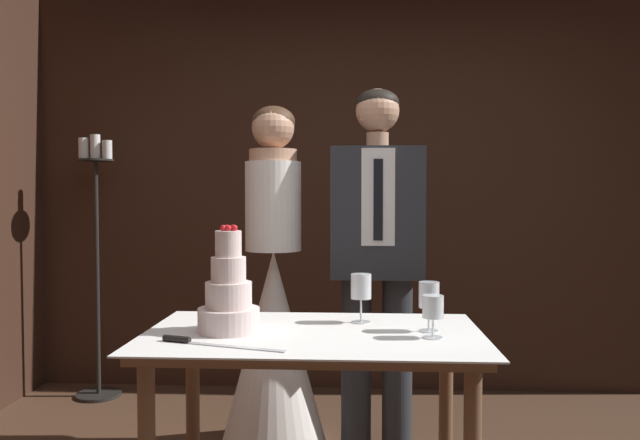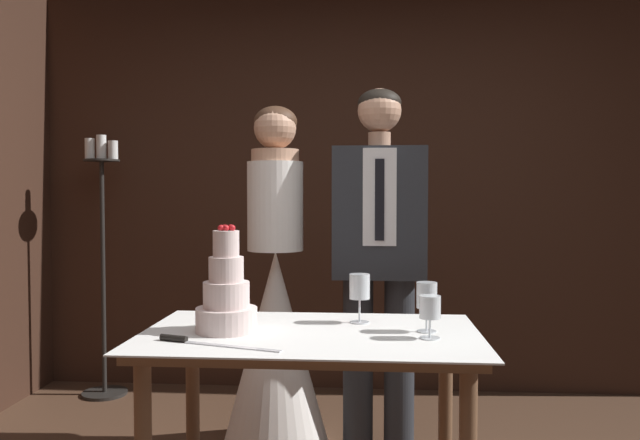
{
  "view_description": "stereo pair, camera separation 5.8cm",
  "coord_description": "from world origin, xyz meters",
  "px_view_note": "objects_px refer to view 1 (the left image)",
  "views": [
    {
      "loc": [
        -0.02,
        -1.96,
        1.27
      ],
      "look_at": [
        -0.17,
        0.7,
        1.16
      ],
      "focal_mm": 35.0,
      "sensor_mm": 36.0,
      "label": 1
    },
    {
      "loc": [
        0.03,
        -1.95,
        1.27
      ],
      "look_at": [
        -0.17,
        0.7,
        1.16
      ],
      "focal_mm": 35.0,
      "sensor_mm": 36.0,
      "label": 2
    }
  ],
  "objects_px": {
    "groom": "(377,245)",
    "candle_stand": "(97,263)",
    "wine_glass_middle": "(429,296)",
    "cake_knife": "(199,342)",
    "wine_glass_far": "(361,289)",
    "bride": "(274,321)",
    "wine_glass_near": "(433,309)",
    "tiered_cake": "(229,297)",
    "cake_table": "(313,361)"
  },
  "relations": [
    {
      "from": "wine_glass_far",
      "to": "wine_glass_middle",
      "type": "bearing_deg",
      "value": -30.02
    },
    {
      "from": "wine_glass_far",
      "to": "groom",
      "type": "bearing_deg",
      "value": 82.87
    },
    {
      "from": "groom",
      "to": "bride",
      "type": "bearing_deg",
      "value": 179.94
    },
    {
      "from": "cake_knife",
      "to": "wine_glass_middle",
      "type": "height_order",
      "value": "wine_glass_middle"
    },
    {
      "from": "wine_glass_near",
      "to": "wine_glass_middle",
      "type": "bearing_deg",
      "value": 90.7
    },
    {
      "from": "bride",
      "to": "candle_stand",
      "type": "bearing_deg",
      "value": 149.62
    },
    {
      "from": "bride",
      "to": "candle_stand",
      "type": "xyz_separation_m",
      "value": [
        -1.21,
        0.71,
        0.21
      ]
    },
    {
      "from": "candle_stand",
      "to": "groom",
      "type": "bearing_deg",
      "value": -22.32
    },
    {
      "from": "bride",
      "to": "groom",
      "type": "xyz_separation_m",
      "value": [
        0.52,
        -0.0,
        0.39
      ]
    },
    {
      "from": "wine_glass_middle",
      "to": "groom",
      "type": "bearing_deg",
      "value": 100.68
    },
    {
      "from": "candle_stand",
      "to": "tiered_cake",
      "type": "bearing_deg",
      "value": -53.94
    },
    {
      "from": "wine_glass_middle",
      "to": "cake_knife",
      "type": "bearing_deg",
      "value": -162.87
    },
    {
      "from": "wine_glass_middle",
      "to": "bride",
      "type": "bearing_deg",
      "value": 128.85
    },
    {
      "from": "cake_knife",
      "to": "wine_glass_middle",
      "type": "xyz_separation_m",
      "value": [
        0.78,
        0.24,
        0.12
      ]
    },
    {
      "from": "bride",
      "to": "candle_stand",
      "type": "height_order",
      "value": "bride"
    },
    {
      "from": "tiered_cake",
      "to": "groom",
      "type": "height_order",
      "value": "groom"
    },
    {
      "from": "wine_glass_middle",
      "to": "candle_stand",
      "type": "height_order",
      "value": "candle_stand"
    },
    {
      "from": "tiered_cake",
      "to": "wine_glass_near",
      "type": "xyz_separation_m",
      "value": [
        0.72,
        -0.06,
        -0.02
      ]
    },
    {
      "from": "tiered_cake",
      "to": "wine_glass_middle",
      "type": "relative_size",
      "value": 2.15
    },
    {
      "from": "wine_glass_near",
      "to": "wine_glass_far",
      "type": "distance_m",
      "value": 0.35
    },
    {
      "from": "wine_glass_near",
      "to": "groom",
      "type": "distance_m",
      "value": 0.97
    },
    {
      "from": "wine_glass_middle",
      "to": "candle_stand",
      "type": "xyz_separation_m",
      "value": [
        -1.88,
        1.55,
        -0.06
      ]
    },
    {
      "from": "cake_table",
      "to": "wine_glass_far",
      "type": "distance_m",
      "value": 0.34
    },
    {
      "from": "wine_glass_middle",
      "to": "wine_glass_near",
      "type": "bearing_deg",
      "value": -89.3
    },
    {
      "from": "tiered_cake",
      "to": "wine_glass_near",
      "type": "height_order",
      "value": "tiered_cake"
    },
    {
      "from": "tiered_cake",
      "to": "bride",
      "type": "height_order",
      "value": "bride"
    },
    {
      "from": "wine_glass_middle",
      "to": "groom",
      "type": "distance_m",
      "value": 0.86
    },
    {
      "from": "cake_table",
      "to": "wine_glass_near",
      "type": "xyz_separation_m",
      "value": [
        0.42,
        -0.07,
        0.21
      ]
    },
    {
      "from": "cake_knife",
      "to": "wine_glass_far",
      "type": "height_order",
      "value": "wine_glass_far"
    },
    {
      "from": "tiered_cake",
      "to": "cake_table",
      "type": "bearing_deg",
      "value": 2.38
    },
    {
      "from": "tiered_cake",
      "to": "wine_glass_middle",
      "type": "height_order",
      "value": "tiered_cake"
    },
    {
      "from": "cake_knife",
      "to": "bride",
      "type": "height_order",
      "value": "bride"
    },
    {
      "from": "tiered_cake",
      "to": "candle_stand",
      "type": "xyz_separation_m",
      "value": [
        -1.16,
        1.6,
        -0.06
      ]
    },
    {
      "from": "cake_table",
      "to": "wine_glass_far",
      "type": "xyz_separation_m",
      "value": [
        0.17,
        0.18,
        0.24
      ]
    },
    {
      "from": "wine_glass_near",
      "to": "candle_stand",
      "type": "relative_size",
      "value": 0.09
    },
    {
      "from": "cake_knife",
      "to": "wine_glass_far",
      "type": "relative_size",
      "value": 2.3
    },
    {
      "from": "cake_knife",
      "to": "wine_glass_far",
      "type": "bearing_deg",
      "value": 52.35
    },
    {
      "from": "wine_glass_far",
      "to": "bride",
      "type": "bearing_deg",
      "value": 121.69
    },
    {
      "from": "groom",
      "to": "candle_stand",
      "type": "height_order",
      "value": "groom"
    },
    {
      "from": "candle_stand",
      "to": "wine_glass_middle",
      "type": "bearing_deg",
      "value": -39.4
    },
    {
      "from": "wine_glass_far",
      "to": "wine_glass_near",
      "type": "bearing_deg",
      "value": -45.14
    },
    {
      "from": "cake_knife",
      "to": "wine_glass_near",
      "type": "distance_m",
      "value": 0.8
    },
    {
      "from": "wine_glass_far",
      "to": "bride",
      "type": "relative_size",
      "value": 0.11
    },
    {
      "from": "cake_table",
      "to": "bride",
      "type": "xyz_separation_m",
      "value": [
        -0.26,
        0.88,
        -0.04
      ]
    },
    {
      "from": "wine_glass_middle",
      "to": "wine_glass_far",
      "type": "distance_m",
      "value": 0.28
    },
    {
      "from": "cake_table",
      "to": "tiered_cake",
      "type": "distance_m",
      "value": 0.38
    },
    {
      "from": "bride",
      "to": "wine_glass_far",
      "type": "bearing_deg",
      "value": -58.31
    },
    {
      "from": "wine_glass_near",
      "to": "wine_glass_far",
      "type": "xyz_separation_m",
      "value": [
        -0.25,
        0.25,
        0.03
      ]
    },
    {
      "from": "wine_glass_near",
      "to": "tiered_cake",
      "type": "bearing_deg",
      "value": 175.51
    },
    {
      "from": "cake_table",
      "to": "wine_glass_near",
      "type": "height_order",
      "value": "wine_glass_near"
    }
  ]
}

